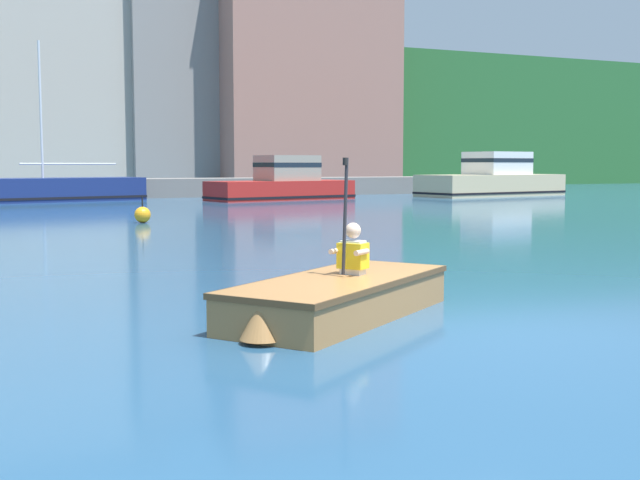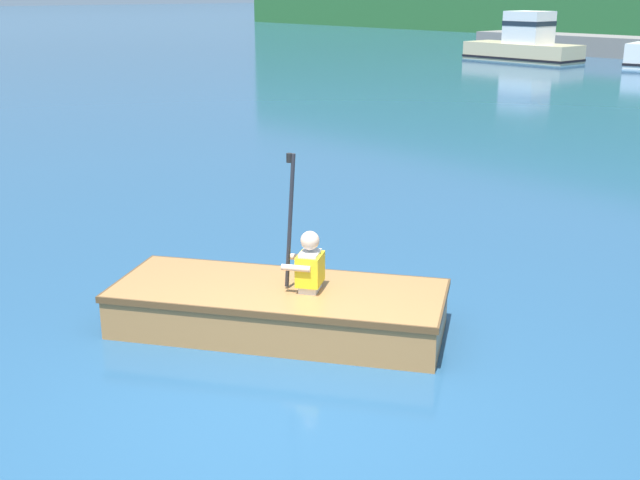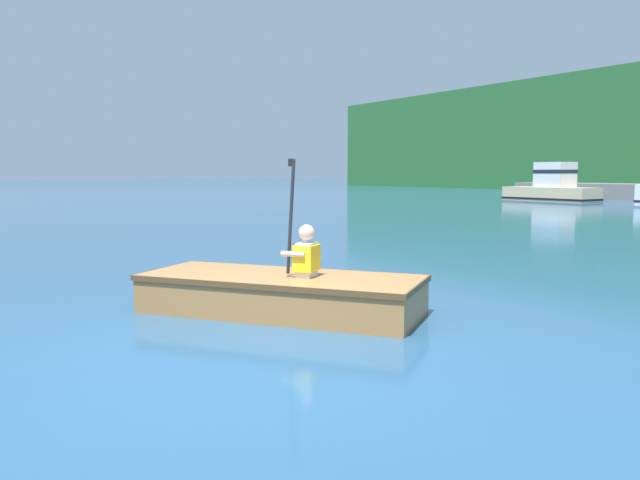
{
  "view_description": "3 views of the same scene",
  "coord_description": "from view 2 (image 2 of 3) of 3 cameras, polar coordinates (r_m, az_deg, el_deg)",
  "views": [
    {
      "loc": [
        -4.65,
        -6.49,
        1.59
      ],
      "look_at": [
        -1.14,
        1.46,
        0.77
      ],
      "focal_mm": 45.0,
      "sensor_mm": 36.0,
      "label": 1
    },
    {
      "loc": [
        4.26,
        -3.21,
        3.0
      ],
      "look_at": [
        -1.14,
        1.46,
        0.77
      ],
      "focal_mm": 45.0,
      "sensor_mm": 36.0,
      "label": 2
    },
    {
      "loc": [
        4.64,
        -2.31,
        1.51
      ],
      "look_at": [
        -1.14,
        1.46,
        0.77
      ],
      "focal_mm": 35.0,
      "sensor_mm": 36.0,
      "label": 3
    }
  ],
  "objects": [
    {
      "name": "rowboat_foreground",
      "position": [
        7.37,
        -3.32,
        -4.67
      ],
      "size": [
        3.13,
        2.73,
        0.42
      ],
      "color": "#A3703D",
      "rests_on": "ground"
    },
    {
      "name": "moored_boat_dock_center_far",
      "position": [
        36.93,
        14.33,
        13.34
      ],
      "size": [
        5.15,
        1.88,
        2.1
      ],
      "color": "#CCB789",
      "rests_on": "ground"
    },
    {
      "name": "ground_plane",
      "position": [
        6.12,
        -3.41,
        -12.01
      ],
      "size": [
        300.0,
        300.0,
        0.0
      ],
      "primitive_type": "plane",
      "color": "navy"
    },
    {
      "name": "person_paddler",
      "position": [
        7.14,
        -0.81,
        -1.68
      ],
      "size": [
        0.45,
        0.45,
        1.24
      ],
      "color": "silver",
      "rests_on": "rowboat_foreground"
    }
  ]
}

